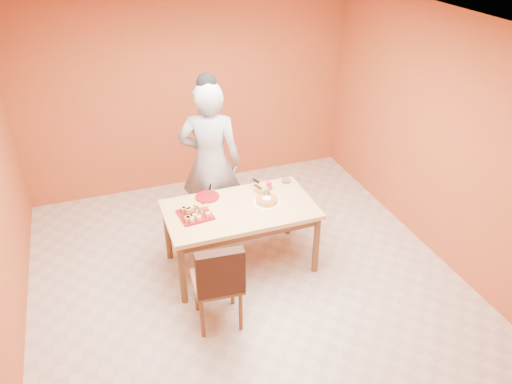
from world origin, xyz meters
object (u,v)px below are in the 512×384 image
object	(u,v)px
egg_ornament	(265,191)
dining_chair	(217,281)
magenta_glass	(269,186)
checker_tin	(286,181)
dining_table	(240,215)
sponge_cake	(267,200)
pastry_platter	(195,215)
person	(211,163)
red_dinner_plate	(207,197)

from	to	relation	value
egg_ornament	dining_chair	bearing A→B (deg)	-142.05
dining_chair	magenta_glass	xyz separation A→B (m)	(0.91, 1.04, 0.29)
dining_chair	egg_ornament	bearing A→B (deg)	52.68
dining_chair	checker_tin	bearing A→B (deg)	48.92
dining_table	egg_ornament	xyz separation A→B (m)	(0.34, 0.13, 0.16)
sponge_cake	pastry_platter	bearing A→B (deg)	177.99
sponge_cake	checker_tin	world-z (taller)	sponge_cake
magenta_glass	checker_tin	bearing A→B (deg)	19.55
pastry_platter	person	bearing A→B (deg)	62.27
person	egg_ornament	bearing A→B (deg)	149.19
dining_table	pastry_platter	distance (m)	0.50
magenta_glass	egg_ornament	bearing A→B (deg)	-125.60
dining_chair	checker_tin	world-z (taller)	dining_chair
dining_table	dining_chair	bearing A→B (deg)	-121.80
dining_table	sponge_cake	world-z (taller)	sponge_cake
dining_table	sponge_cake	distance (m)	0.33
dining_table	magenta_glass	world-z (taller)	magenta_glass
dining_chair	person	world-z (taller)	person
checker_tin	dining_chair	bearing A→B (deg)	-135.91
dining_chair	magenta_glass	bearing A→B (deg)	53.44
dining_table	red_dinner_plate	size ratio (longest dim) A/B	5.97
dining_table	checker_tin	xyz separation A→B (m)	(0.68, 0.35, 0.11)
red_dinner_plate	pastry_platter	bearing A→B (deg)	-124.37
dining_table	sponge_cake	bearing A→B (deg)	-2.65
red_dinner_plate	magenta_glass	size ratio (longest dim) A/B	2.91
dining_table	egg_ornament	distance (m)	0.40
pastry_platter	red_dinner_plate	bearing A→B (deg)	55.63
person	magenta_glass	xyz separation A→B (m)	(0.55, -0.44, -0.17)
dining_chair	checker_tin	xyz separation A→B (m)	(1.16, 1.12, 0.26)
pastry_platter	sponge_cake	xyz separation A→B (m)	(0.78, -0.03, 0.03)
egg_ornament	magenta_glass	world-z (taller)	egg_ornament
egg_ornament	checker_tin	world-z (taller)	egg_ornament
pastry_platter	magenta_glass	distance (m)	0.95
pastry_platter	egg_ornament	size ratio (longest dim) A/B	2.64
red_dinner_plate	sponge_cake	world-z (taller)	sponge_cake
egg_ornament	magenta_glass	size ratio (longest dim) A/B	1.35
egg_ornament	dining_table	bearing A→B (deg)	-168.74
person	sponge_cake	xyz separation A→B (m)	(0.42, -0.72, -0.18)
person	magenta_glass	world-z (taller)	person
dining_chair	egg_ornament	xyz separation A→B (m)	(0.82, 0.90, 0.31)
dining_chair	egg_ornament	world-z (taller)	dining_chair
egg_ornament	checker_tin	bearing A→B (deg)	22.78
dining_chair	red_dinner_plate	world-z (taller)	dining_chair
pastry_platter	sponge_cake	world-z (taller)	sponge_cake
magenta_glass	checker_tin	size ratio (longest dim) A/B	0.89
sponge_cake	magenta_glass	bearing A→B (deg)	64.21
person	magenta_glass	size ratio (longest dim) A/B	21.21
red_dinner_plate	egg_ornament	distance (m)	0.64
sponge_cake	checker_tin	bearing A→B (deg)	43.73
dining_table	red_dinner_plate	bearing A→B (deg)	129.84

